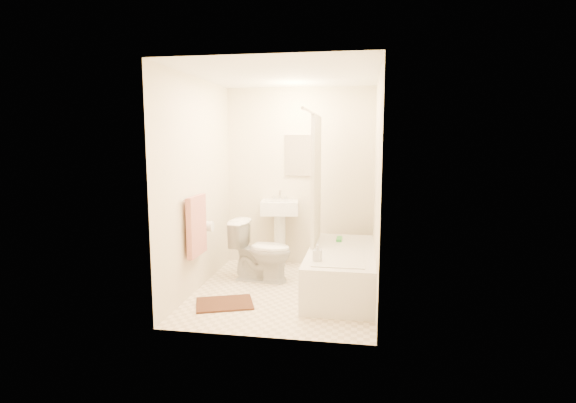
% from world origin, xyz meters
% --- Properties ---
extents(floor, '(2.40, 2.40, 0.00)m').
position_xyz_m(floor, '(0.00, 0.00, 0.00)').
color(floor, beige).
rests_on(floor, ground).
extents(ceiling, '(2.40, 2.40, 0.00)m').
position_xyz_m(ceiling, '(0.00, 0.00, 2.40)').
color(ceiling, white).
rests_on(ceiling, ground).
extents(wall_back, '(2.00, 0.02, 2.40)m').
position_xyz_m(wall_back, '(0.00, 1.20, 1.20)').
color(wall_back, beige).
rests_on(wall_back, ground).
extents(wall_left, '(0.02, 2.40, 2.40)m').
position_xyz_m(wall_left, '(-1.00, 0.00, 1.20)').
color(wall_left, beige).
rests_on(wall_left, ground).
extents(wall_right, '(0.02, 2.40, 2.40)m').
position_xyz_m(wall_right, '(1.00, 0.00, 1.20)').
color(wall_right, beige).
rests_on(wall_right, ground).
extents(mirror, '(0.40, 0.03, 0.55)m').
position_xyz_m(mirror, '(0.00, 1.18, 1.50)').
color(mirror, white).
rests_on(mirror, wall_back).
extents(curtain_rod, '(0.03, 1.70, 0.03)m').
position_xyz_m(curtain_rod, '(0.30, 0.10, 2.00)').
color(curtain_rod, silver).
rests_on(curtain_rod, wall_back).
extents(shower_curtain, '(0.04, 0.80, 1.55)m').
position_xyz_m(shower_curtain, '(0.30, 0.50, 1.22)').
color(shower_curtain, silver).
rests_on(shower_curtain, curtain_rod).
extents(towel_bar, '(0.02, 0.60, 0.02)m').
position_xyz_m(towel_bar, '(-0.96, -0.25, 1.10)').
color(towel_bar, silver).
rests_on(towel_bar, wall_left).
extents(towel, '(0.06, 0.45, 0.66)m').
position_xyz_m(towel, '(-0.93, -0.25, 0.78)').
color(towel, '#CC7266').
rests_on(towel, towel_bar).
extents(toilet_paper, '(0.11, 0.12, 0.12)m').
position_xyz_m(toilet_paper, '(-0.93, 0.12, 0.70)').
color(toilet_paper, white).
rests_on(toilet_paper, wall_left).
extents(toilet, '(0.78, 0.49, 0.73)m').
position_xyz_m(toilet, '(-0.35, 0.37, 0.37)').
color(toilet, silver).
rests_on(toilet, floor).
extents(sink, '(0.55, 0.46, 0.97)m').
position_xyz_m(sink, '(-0.25, 1.06, 0.49)').
color(sink, white).
rests_on(sink, floor).
extents(bathtub, '(0.74, 1.69, 0.47)m').
position_xyz_m(bathtub, '(0.63, 0.14, 0.24)').
color(bathtub, white).
rests_on(bathtub, floor).
extents(bath_mat, '(0.70, 0.61, 0.02)m').
position_xyz_m(bath_mat, '(-0.55, -0.50, 0.01)').
color(bath_mat, '#49221B').
rests_on(bath_mat, floor).
extents(soap_bottle, '(0.09, 0.09, 0.18)m').
position_xyz_m(soap_bottle, '(0.41, -0.38, 0.57)').
color(soap_bottle, white).
rests_on(soap_bottle, bathtub).
extents(scrub_brush, '(0.07, 0.22, 0.04)m').
position_xyz_m(scrub_brush, '(0.58, 0.59, 0.49)').
color(scrub_brush, green).
rests_on(scrub_brush, bathtub).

